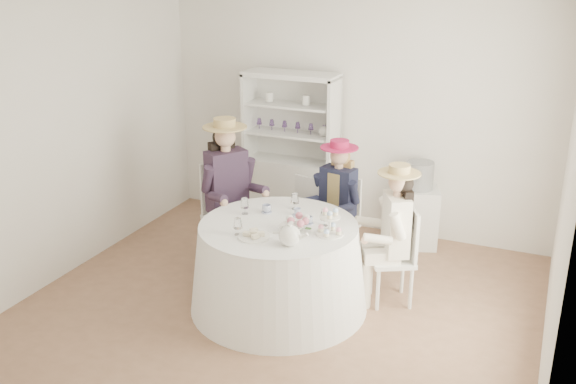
% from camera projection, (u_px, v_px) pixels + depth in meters
% --- Properties ---
extents(ground, '(4.50, 4.50, 0.00)m').
position_uv_depth(ground, '(284.00, 301.00, 5.97)').
color(ground, brown).
rests_on(ground, ground).
extents(wall_back, '(4.50, 0.00, 4.50)m').
position_uv_depth(wall_back, '(355.00, 114.00, 7.23)').
color(wall_back, silver).
rests_on(wall_back, ground).
extents(wall_front, '(4.50, 0.00, 4.50)m').
position_uv_depth(wall_front, '(147.00, 256.00, 3.78)').
color(wall_front, silver).
rests_on(wall_front, ground).
extents(wall_left, '(0.00, 4.50, 4.50)m').
position_uv_depth(wall_left, '(76.00, 136.00, 6.34)').
color(wall_left, silver).
rests_on(wall_left, ground).
extents(wall_right, '(0.00, 4.50, 4.50)m').
position_uv_depth(wall_right, '(566.00, 200.00, 4.67)').
color(wall_right, silver).
rests_on(wall_right, ground).
extents(tea_table, '(1.61, 1.61, 0.81)m').
position_uv_depth(tea_table, '(279.00, 266.00, 5.76)').
color(tea_table, white).
rests_on(tea_table, ground).
extents(hutch, '(1.16, 0.63, 1.82)m').
position_uv_depth(hutch, '(292.00, 173.00, 7.50)').
color(hutch, silver).
rests_on(hutch, ground).
extents(side_table, '(0.54, 0.54, 0.66)m').
position_uv_depth(side_table, '(417.00, 217.00, 7.05)').
color(side_table, silver).
rests_on(side_table, ground).
extents(hatbox, '(0.39, 0.39, 0.30)m').
position_uv_depth(hatbox, '(420.00, 175.00, 6.89)').
color(hatbox, black).
rests_on(hatbox, side_table).
extents(guest_left, '(0.66, 0.62, 1.54)m').
position_uv_depth(guest_left, '(228.00, 184.00, 6.43)').
color(guest_left, silver).
rests_on(guest_left, ground).
extents(guest_mid, '(0.50, 0.53, 1.33)m').
position_uv_depth(guest_mid, '(337.00, 196.00, 6.44)').
color(guest_mid, silver).
rests_on(guest_mid, ground).
extents(guest_right, '(0.57, 0.51, 1.33)m').
position_uv_depth(guest_right, '(393.00, 227.00, 5.72)').
color(guest_right, silver).
rests_on(guest_right, ground).
extents(spare_chair, '(0.46, 0.46, 0.90)m').
position_uv_depth(spare_chair, '(315.00, 213.00, 6.74)').
color(spare_chair, silver).
rests_on(spare_chair, ground).
extents(teacup_a, '(0.10, 0.10, 0.07)m').
position_uv_depth(teacup_a, '(267.00, 209.00, 5.87)').
color(teacup_a, white).
rests_on(teacup_a, tea_table).
extents(teacup_b, '(0.07, 0.07, 0.06)m').
position_uv_depth(teacup_b, '(297.00, 213.00, 5.80)').
color(teacup_b, white).
rests_on(teacup_b, tea_table).
extents(teacup_c, '(0.09, 0.09, 0.06)m').
position_uv_depth(teacup_c, '(309.00, 221.00, 5.62)').
color(teacup_c, white).
rests_on(teacup_c, tea_table).
extents(flower_bowl, '(0.24, 0.24, 0.05)m').
position_uv_depth(flower_bowl, '(292.00, 229.00, 5.46)').
color(flower_bowl, white).
rests_on(flower_bowl, tea_table).
extents(flower_arrangement, '(0.17, 0.18, 0.07)m').
position_uv_depth(flower_arrangement, '(297.00, 223.00, 5.44)').
color(flower_arrangement, '#CF677F').
rests_on(flower_arrangement, tea_table).
extents(table_teapot, '(0.25, 0.18, 0.19)m').
position_uv_depth(table_teapot, '(290.00, 236.00, 5.19)').
color(table_teapot, white).
rests_on(table_teapot, tea_table).
extents(sandwich_plate, '(0.27, 0.27, 0.06)m').
position_uv_depth(sandwich_plate, '(254.00, 236.00, 5.35)').
color(sandwich_plate, white).
rests_on(sandwich_plate, tea_table).
extents(cupcake_stand, '(0.24, 0.24, 0.22)m').
position_uv_depth(cupcake_stand, '(330.00, 225.00, 5.39)').
color(cupcake_stand, white).
rests_on(cupcake_stand, tea_table).
extents(stemware_set, '(0.84, 0.81, 0.15)m').
position_uv_depth(stemware_set, '(278.00, 217.00, 5.59)').
color(stemware_set, white).
rests_on(stemware_set, tea_table).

